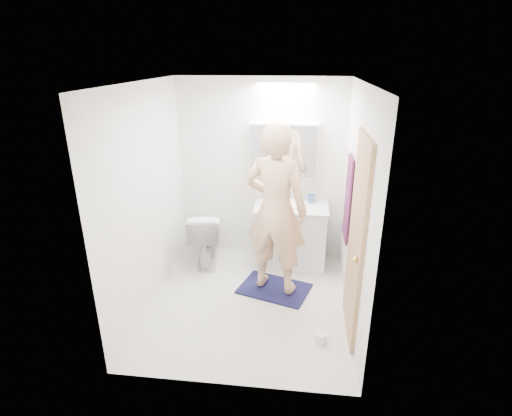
# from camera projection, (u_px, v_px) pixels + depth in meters

# --- Properties ---
(floor) EXTENTS (2.50, 2.50, 0.00)m
(floor) POSITION_uv_depth(u_px,v_px,m) (249.00, 301.00, 4.54)
(floor) COLOR silver
(floor) RESTS_ON ground
(ceiling) EXTENTS (2.50, 2.50, 0.00)m
(ceiling) POSITION_uv_depth(u_px,v_px,m) (248.00, 82.00, 3.67)
(ceiling) COLOR white
(ceiling) RESTS_ON floor
(wall_back) EXTENTS (2.50, 0.00, 2.50)m
(wall_back) POSITION_uv_depth(u_px,v_px,m) (261.00, 170.00, 5.26)
(wall_back) COLOR white
(wall_back) RESTS_ON floor
(wall_front) EXTENTS (2.50, 0.00, 2.50)m
(wall_front) POSITION_uv_depth(u_px,v_px,m) (226.00, 261.00, 2.94)
(wall_front) COLOR white
(wall_front) RESTS_ON floor
(wall_left) EXTENTS (0.00, 2.50, 2.50)m
(wall_left) POSITION_uv_depth(u_px,v_px,m) (147.00, 199.00, 4.22)
(wall_left) COLOR white
(wall_left) RESTS_ON floor
(wall_right) EXTENTS (0.00, 2.50, 2.50)m
(wall_right) POSITION_uv_depth(u_px,v_px,m) (356.00, 207.00, 3.98)
(wall_right) COLOR white
(wall_right) RESTS_ON floor
(vanity_cabinet) EXTENTS (0.90, 0.55, 0.78)m
(vanity_cabinet) POSITION_uv_depth(u_px,v_px,m) (290.00, 236.00, 5.24)
(vanity_cabinet) COLOR white
(vanity_cabinet) RESTS_ON floor
(countertop) EXTENTS (0.95, 0.58, 0.04)m
(countertop) POSITION_uv_depth(u_px,v_px,m) (291.00, 207.00, 5.09)
(countertop) COLOR silver
(countertop) RESTS_ON vanity_cabinet
(sink_basin) EXTENTS (0.36, 0.36, 0.03)m
(sink_basin) POSITION_uv_depth(u_px,v_px,m) (292.00, 204.00, 5.11)
(sink_basin) COLOR white
(sink_basin) RESTS_ON countertop
(faucet) EXTENTS (0.02, 0.02, 0.16)m
(faucet) POSITION_uv_depth(u_px,v_px,m) (292.00, 194.00, 5.26)
(faucet) COLOR white
(faucet) RESTS_ON countertop
(medicine_cabinet) EXTENTS (0.88, 0.14, 0.70)m
(medicine_cabinet) POSITION_uv_depth(u_px,v_px,m) (284.00, 150.00, 5.05)
(medicine_cabinet) COLOR white
(medicine_cabinet) RESTS_ON wall_back
(mirror_panel) EXTENTS (0.84, 0.01, 0.66)m
(mirror_panel) POSITION_uv_depth(u_px,v_px,m) (283.00, 151.00, 4.98)
(mirror_panel) COLOR silver
(mirror_panel) RESTS_ON medicine_cabinet
(toilet) EXTENTS (0.52, 0.79, 0.75)m
(toilet) POSITION_uv_depth(u_px,v_px,m) (206.00, 236.00, 5.26)
(toilet) COLOR white
(toilet) RESTS_ON floor
(bath_rug) EXTENTS (0.93, 0.77, 0.02)m
(bath_rug) POSITION_uv_depth(u_px,v_px,m) (274.00, 289.00, 4.75)
(bath_rug) COLOR #12173A
(bath_rug) RESTS_ON floor
(person) EXTENTS (0.82, 0.66, 1.96)m
(person) POSITION_uv_depth(u_px,v_px,m) (276.00, 210.00, 4.38)
(person) COLOR #D9AB82
(person) RESTS_ON bath_rug
(door) EXTENTS (0.04, 0.80, 2.00)m
(door) POSITION_uv_depth(u_px,v_px,m) (356.00, 240.00, 3.73)
(door) COLOR tan
(door) RESTS_ON wall_right
(door_knob) EXTENTS (0.06, 0.06, 0.06)m
(door_knob) POSITION_uv_depth(u_px,v_px,m) (355.00, 260.00, 3.48)
(door_knob) COLOR gold
(door_knob) RESTS_ON door
(towel) EXTENTS (0.02, 0.42, 1.00)m
(towel) POSITION_uv_depth(u_px,v_px,m) (348.00, 198.00, 4.53)
(towel) COLOR #14183F
(towel) RESTS_ON wall_right
(towel_hook) EXTENTS (0.07, 0.02, 0.02)m
(towel_hook) POSITION_uv_depth(u_px,v_px,m) (351.00, 154.00, 4.34)
(towel_hook) COLOR silver
(towel_hook) RESTS_ON wall_right
(soap_bottle_a) EXTENTS (0.09, 0.09, 0.21)m
(soap_bottle_a) POSITION_uv_depth(u_px,v_px,m) (269.00, 193.00, 5.22)
(soap_bottle_a) COLOR beige
(soap_bottle_a) RESTS_ON countertop
(soap_bottle_b) EXTENTS (0.11, 0.11, 0.18)m
(soap_bottle_b) POSITION_uv_depth(u_px,v_px,m) (277.00, 194.00, 5.24)
(soap_bottle_b) COLOR #5376B3
(soap_bottle_b) RESTS_ON countertop
(toothbrush_cup) EXTENTS (0.13, 0.13, 0.10)m
(toothbrush_cup) POSITION_uv_depth(u_px,v_px,m) (311.00, 199.00, 5.19)
(toothbrush_cup) COLOR #3D64B7
(toothbrush_cup) RESTS_ON countertop
(toilet_paper_roll) EXTENTS (0.11, 0.11, 0.10)m
(toilet_paper_roll) POSITION_uv_depth(u_px,v_px,m) (321.00, 338.00, 3.86)
(toilet_paper_roll) COLOR silver
(toilet_paper_roll) RESTS_ON floor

